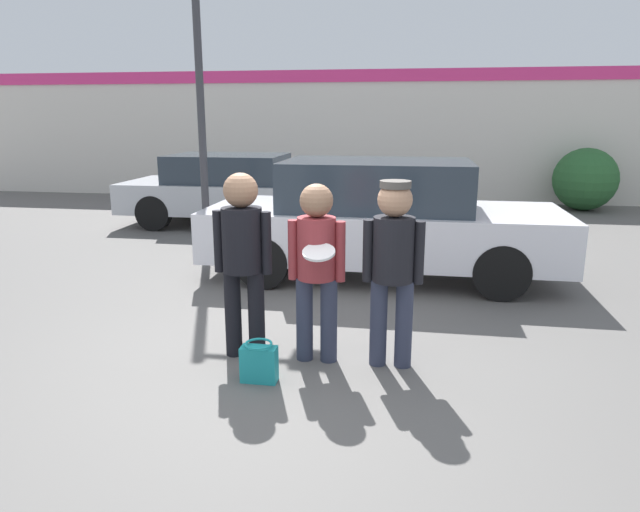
% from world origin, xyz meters
% --- Properties ---
extents(ground_plane, '(56.00, 56.00, 0.00)m').
position_xyz_m(ground_plane, '(0.00, 0.00, 0.00)').
color(ground_plane, '#5B5956').
extents(storefront_building, '(24.00, 0.22, 3.25)m').
position_xyz_m(storefront_building, '(0.00, 10.30, 1.66)').
color(storefront_building, silver).
rests_on(storefront_building, ground).
extents(person_left, '(0.53, 0.36, 1.68)m').
position_xyz_m(person_left, '(-0.33, 0.16, 1.00)').
color(person_left, black).
rests_on(person_left, ground).
extents(person_middle_with_frisbee, '(0.50, 0.55, 1.60)m').
position_xyz_m(person_middle_with_frisbee, '(0.33, 0.17, 0.94)').
color(person_middle_with_frisbee, '#2D3347').
rests_on(person_middle_with_frisbee, ground).
extents(person_right, '(0.52, 0.35, 1.63)m').
position_xyz_m(person_right, '(0.99, 0.17, 0.98)').
color(person_right, '#2D3347').
rests_on(person_right, ground).
extents(parked_car_near, '(4.71, 1.86, 1.57)m').
position_xyz_m(parked_car_near, '(0.71, 3.06, 0.79)').
color(parked_car_near, silver).
rests_on(parked_car_near, ground).
extents(parked_car_far, '(4.27, 1.85, 1.40)m').
position_xyz_m(parked_car_far, '(-2.45, 6.33, 0.71)').
color(parked_car_far, '#B7BABF').
rests_on(parked_car_far, ground).
extents(street_lamp, '(1.30, 0.35, 5.28)m').
position_xyz_m(street_lamp, '(-1.96, 4.19, 3.28)').
color(street_lamp, '#38383D').
rests_on(street_lamp, ground).
extents(shrub, '(1.43, 1.43, 1.43)m').
position_xyz_m(shrub, '(5.00, 9.40, 0.72)').
color(shrub, '#285B2D').
rests_on(shrub, ground).
extents(handbag, '(0.30, 0.23, 0.34)m').
position_xyz_m(handbag, '(-0.07, -0.33, 0.17)').
color(handbag, teal).
rests_on(handbag, ground).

